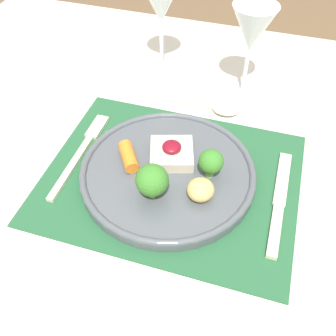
% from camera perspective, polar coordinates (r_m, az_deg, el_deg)
% --- Properties ---
extents(ground_plane, '(8.00, 8.00, 0.00)m').
position_cam_1_polar(ground_plane, '(1.32, 0.26, -23.16)').
color(ground_plane, brown).
extents(dining_table, '(1.32, 1.12, 0.74)m').
position_cam_1_polar(dining_table, '(0.74, 0.43, -5.85)').
color(dining_table, beige).
rests_on(dining_table, ground_plane).
extents(placemat, '(0.43, 0.34, 0.00)m').
position_cam_1_polar(placemat, '(0.67, 0.47, -1.43)').
color(placemat, '#235633').
rests_on(placemat, dining_table).
extents(dinner_plate, '(0.30, 0.30, 0.08)m').
position_cam_1_polar(dinner_plate, '(0.66, 0.10, -0.44)').
color(dinner_plate, '#4C5156').
rests_on(dinner_plate, placemat).
extents(fork, '(0.02, 0.22, 0.01)m').
position_cam_1_polar(fork, '(0.73, -12.19, 2.80)').
color(fork, beige).
rests_on(fork, placemat).
extents(knife, '(0.02, 0.22, 0.01)m').
position_cam_1_polar(knife, '(0.65, 15.72, -5.55)').
color(knife, beige).
rests_on(knife, placemat).
extents(spoon, '(0.20, 0.05, 0.02)m').
position_cam_1_polar(spoon, '(0.81, 6.99, 8.79)').
color(spoon, beige).
rests_on(spoon, dining_table).
extents(wine_glass_near, '(0.09, 0.09, 0.19)m').
position_cam_1_polar(wine_glass_near, '(0.79, 12.07, 18.69)').
color(wine_glass_near, white).
rests_on(wine_glass_near, dining_table).
extents(wine_glass_far, '(0.09, 0.09, 0.20)m').
position_cam_1_polar(wine_glass_far, '(0.85, -1.03, 22.54)').
color(wine_glass_far, white).
rests_on(wine_glass_far, dining_table).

